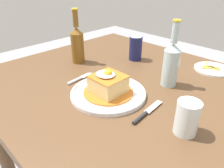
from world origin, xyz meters
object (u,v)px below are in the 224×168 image
at_px(knife, 144,114).
at_px(beer_bottle_clear, 171,62).
at_px(main_plate, 108,93).
at_px(drinking_glass, 187,120).
at_px(beer_bottle_amber, 77,43).
at_px(side_plate_fries, 213,69).
at_px(fork, 78,79).
at_px(soda_can, 136,48).

relative_size(knife, beer_bottle_clear, 0.62).
distance_m(main_plate, drinking_glass, 0.31).
distance_m(beer_bottle_amber, side_plate_fries, 0.67).
bearing_deg(fork, main_plate, 2.55).
relative_size(beer_bottle_amber, side_plate_fries, 1.56).
distance_m(beer_bottle_clear, beer_bottle_amber, 0.48).
distance_m(fork, beer_bottle_clear, 0.39).
relative_size(knife, soda_can, 1.34).
bearing_deg(soda_can, main_plate, -65.29).
bearing_deg(drinking_glass, fork, -177.37).
bearing_deg(drinking_glass, side_plate_fries, 104.21).
relative_size(soda_can, drinking_glass, 1.18).
bearing_deg(fork, drinking_glass, 2.63).
height_order(beer_bottle_amber, side_plate_fries, beer_bottle_amber).
distance_m(knife, side_plate_fries, 0.52).
relative_size(fork, knife, 0.86).
relative_size(fork, beer_bottle_clear, 0.53).
distance_m(drinking_glass, side_plate_fries, 0.51).
bearing_deg(knife, soda_can, 133.36).
relative_size(beer_bottle_clear, drinking_glass, 2.53).
distance_m(fork, knife, 0.36).
distance_m(fork, side_plate_fries, 0.64).
xyz_separation_m(fork, knife, (0.36, -0.00, 0.00)).
distance_m(fork, soda_can, 0.37).
distance_m(soda_can, beer_bottle_amber, 0.30).
height_order(fork, side_plate_fries, side_plate_fries).
bearing_deg(beer_bottle_amber, drinking_glass, -9.06).
height_order(beer_bottle_clear, beer_bottle_amber, same).
xyz_separation_m(knife, side_plate_fries, (0.01, 0.52, -0.00)).
xyz_separation_m(main_plate, drinking_glass, (0.31, 0.01, 0.04)).
distance_m(main_plate, fork, 0.18).
xyz_separation_m(beer_bottle_clear, drinking_glass, (0.20, -0.22, -0.05)).
bearing_deg(main_plate, beer_bottle_amber, 160.97).
relative_size(main_plate, beer_bottle_clear, 1.08).
bearing_deg(knife, beer_bottle_amber, 166.34).
xyz_separation_m(fork, drinking_glass, (0.49, 0.02, 0.04)).
relative_size(drinking_glass, side_plate_fries, 0.62).
bearing_deg(fork, knife, -0.02).
relative_size(fork, beer_bottle_amber, 0.53).
bearing_deg(soda_can, beer_bottle_clear, -22.94).
bearing_deg(fork, side_plate_fries, 54.92).
distance_m(beer_bottle_amber, drinking_glass, 0.67).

